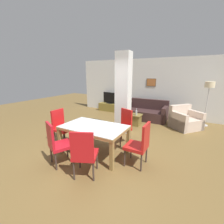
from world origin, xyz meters
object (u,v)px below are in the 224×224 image
Objects in this scene: dining_chair_near_left at (57,142)px; bottle at (136,113)px; dining_chair_head_left at (61,125)px; dining_chair_head_right at (140,143)px; tv_stand at (109,107)px; coffee_table at (134,119)px; tv_screen at (109,98)px; dining_table at (94,131)px; armchair at (185,121)px; sofa at (145,113)px; dining_chair_far_right at (123,125)px; dining_chair_near_right at (84,152)px; floor_lamp at (209,89)px.

dining_chair_near_left is 3.88× the size of bottle.
dining_chair_head_left is 2.39m from dining_chair_head_right.
dining_chair_head_right is 0.85× the size of tv_stand.
dining_chair_near_left is 3.37m from bottle.
dining_chair_head_left reaches higher than coffee_table.
tv_screen is (-1.99, 1.53, 0.49)m from coffee_table.
dining_chair_head_right reaches higher than dining_table.
tv_stand is at bearing -62.20° from armchair.
sofa is 1.10m from bottle.
dining_table is 1.62× the size of dining_chair_head_left.
dining_chair_far_right and dining_chair_head_left have the same top height.
dining_chair_head_left is at bearing 180.00° from dining_table.
dining_chair_near_right is (1.57, -0.89, 0.00)m from dining_chair_head_left.
coffee_table is 2.52m from tv_stand.
floor_lamp is (3.76, 3.81, 0.91)m from dining_chair_head_left.
dining_table is at bearing 85.68° from sofa.
dining_chair_head_right is at bearing 23.34° from dining_chair_near_right.
dining_chair_near_left is 1.00× the size of dining_chair_head_left.
dining_chair_head_left is 3.88× the size of bottle.
sofa is 1.03m from coffee_table.
dining_chair_far_right is at bearing 6.82° from armchair.
dining_chair_head_right is (1.62, 0.84, 0.00)m from dining_chair_near_left.
dining_chair_near_left is 0.85× the size of tv_stand.
armchair is (1.67, -0.41, -0.00)m from sofa.
dining_chair_near_left reaches higher than armchair.
dining_chair_head_right is at bearing -66.53° from coffee_table.
armchair is at bearing -13.69° from tv_stand.
dining_chair_far_right is 1.93m from dining_chair_near_left.
dining_chair_far_right reaches higher than dining_table.
armchair is at bearing 166.21° from sofa.
dining_chair_near_left is at bearing -122.72° from floor_lamp.
dining_chair_head_left is 1.22× the size of tv_screen.
dining_chair_head_right is 0.52× the size of sofa.
coffee_table is at bearing 152.99° from dining_chair_head_left.
dining_chair_near_right is at bearing 60.42° from dining_chair_head_left.
bottle is 0.32× the size of tv_screen.
coffee_table is 0.52× the size of tv_stand.
armchair is 1.92m from coffee_table.
dining_chair_head_right is (1.22, 0.00, -0.04)m from dining_table.
dining_chair_head_left is 0.79× the size of armchair.
floor_lamp reaches higher than bottle.
dining_chair_far_right reaches higher than armchair.
dining_chair_near_left is at bearing 11.06° from armchair.
dining_table is at bearing 90.00° from dining_chair_near_right.
dining_chair_near_left is 4.44m from sofa.
dining_chair_far_right is at bearing -80.16° from coffee_table.
dining_chair_far_right is 0.58× the size of floor_lamp.
dining_chair_head_right is at bearing 0.00° from dining_table.
dining_chair_far_right is 3.88× the size of bottle.
dining_chair_head_right is 3.88× the size of bottle.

